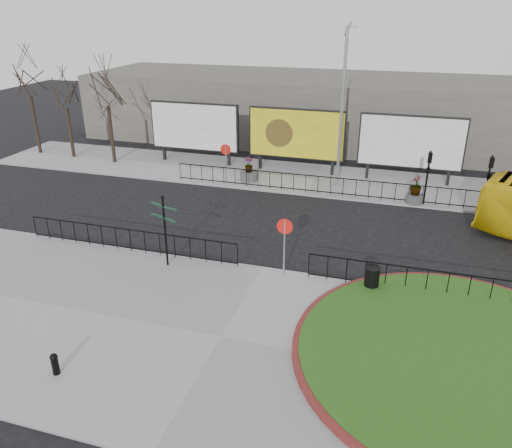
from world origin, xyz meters
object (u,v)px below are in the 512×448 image
at_px(bollard, 55,363).
at_px(planter_c, 415,192).
at_px(lamp_post, 342,107).
at_px(fingerpost_sign, 165,224).
at_px(planter_a, 249,173).
at_px(billboard_mid, 296,134).
at_px(litter_bin, 372,279).

relative_size(bollard, planter_c, 0.46).
height_order(lamp_post, fingerpost_sign, lamp_post).
height_order(lamp_post, planter_c, lamp_post).
relative_size(lamp_post, planter_a, 6.19).
height_order(billboard_mid, planter_a, billboard_mid).
bearing_deg(litter_bin, planter_a, 127.29).
distance_m(billboard_mid, bollard, 21.33).
xyz_separation_m(lamp_post, fingerpost_sign, (-5.39, -12.00, -2.82)).
bearing_deg(fingerpost_sign, billboard_mid, 104.73).
distance_m(planter_a, planter_c, 9.92).
bearing_deg(planter_c, bollard, -119.96).
height_order(billboard_mid, lamp_post, lamp_post).
height_order(fingerpost_sign, litter_bin, fingerpost_sign).
relative_size(lamp_post, planter_c, 5.85).
bearing_deg(planter_c, lamp_post, 160.40).
bearing_deg(planter_c, billboard_mid, 154.53).
bearing_deg(lamp_post, planter_a, -173.57).
relative_size(billboard_mid, fingerpost_sign, 1.98).
bearing_deg(bollard, planter_c, 60.04).
relative_size(fingerpost_sign, planter_a, 2.09).
distance_m(lamp_post, bollard, 20.36).
distance_m(fingerpost_sign, litter_bin, 8.51).
height_order(bollard, planter_c, planter_c).
relative_size(billboard_mid, lamp_post, 0.67).
bearing_deg(fingerpost_sign, lamp_post, 90.22).
bearing_deg(litter_bin, bollard, -138.87).
height_order(fingerpost_sign, planter_c, fingerpost_sign).
xyz_separation_m(billboard_mid, lamp_post, (3.01, -1.97, 2.23)).
distance_m(billboard_mid, planter_a, 4.03).
bearing_deg(fingerpost_sign, litter_bin, 27.14).
xyz_separation_m(litter_bin, planter_c, (1.50, 10.00, 0.13)).
distance_m(bollard, planter_c, 20.20).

